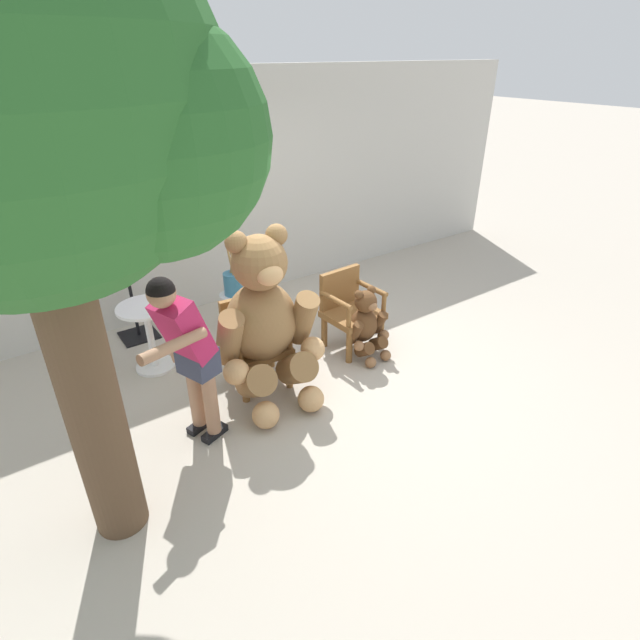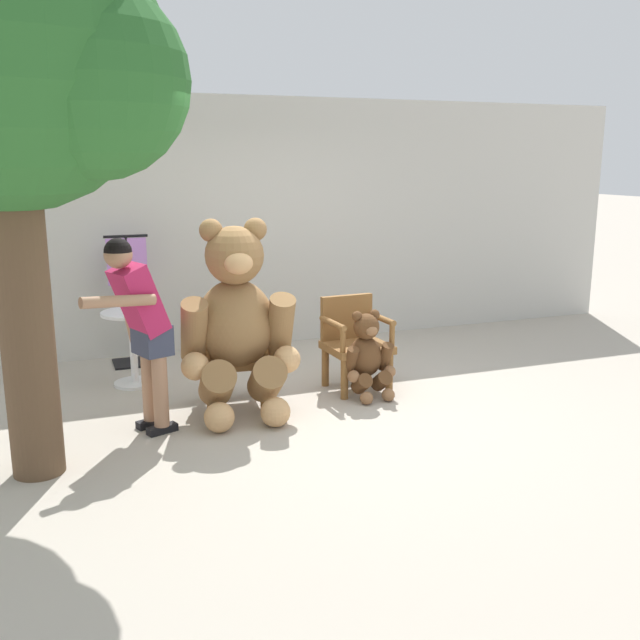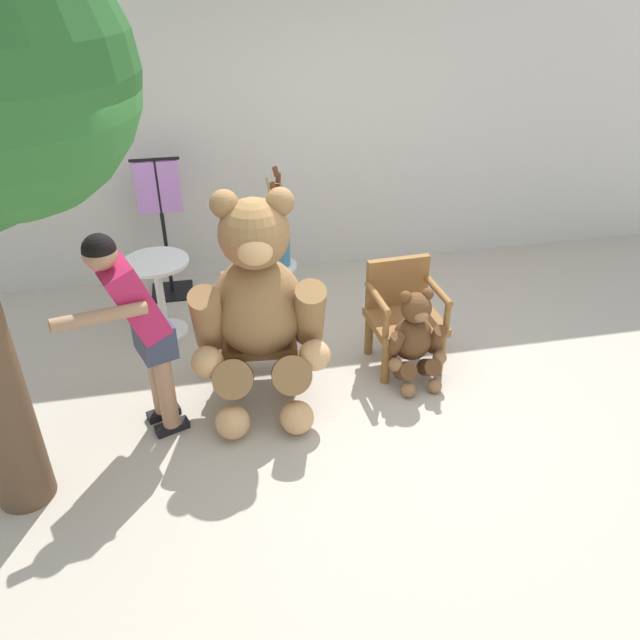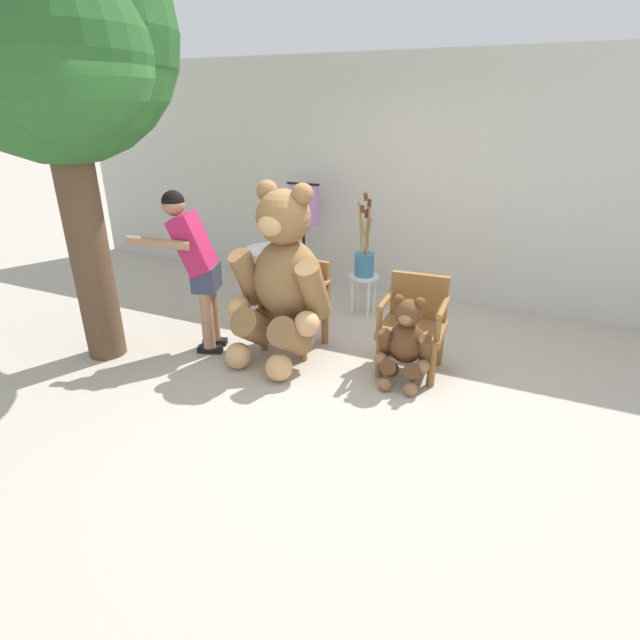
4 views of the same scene
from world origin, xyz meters
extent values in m
plane|color=#B2A899|center=(0.00, 0.00, 0.00)|extent=(60.00, 60.00, 0.00)
cube|color=beige|center=(0.00, 2.40, 1.40)|extent=(10.00, 0.16, 2.80)
cube|color=brown|center=(-0.59, 0.38, 0.41)|extent=(0.60, 0.57, 0.07)
cylinder|color=brown|center=(-0.84, 0.19, 0.18)|extent=(0.07, 0.07, 0.37)
cylinder|color=brown|center=(-0.38, 0.15, 0.18)|extent=(0.07, 0.07, 0.37)
cylinder|color=brown|center=(-0.80, 0.60, 0.18)|extent=(0.07, 0.07, 0.37)
cylinder|color=brown|center=(-0.34, 0.56, 0.18)|extent=(0.07, 0.07, 0.37)
cube|color=brown|center=(-0.57, 0.60, 0.65)|extent=(0.52, 0.11, 0.42)
cylinder|color=brown|center=(-0.84, 0.40, 0.66)|extent=(0.10, 0.48, 0.06)
cylinder|color=brown|center=(-0.86, 0.19, 0.55)|extent=(0.05, 0.05, 0.22)
cylinder|color=brown|center=(-0.34, 0.35, 0.66)|extent=(0.10, 0.48, 0.06)
cylinder|color=brown|center=(-0.36, 0.14, 0.55)|extent=(0.05, 0.05, 0.22)
cube|color=brown|center=(0.59, 0.38, 0.41)|extent=(0.59, 0.55, 0.07)
cylinder|color=brown|center=(0.37, 0.15, 0.18)|extent=(0.07, 0.07, 0.37)
cylinder|color=brown|center=(0.83, 0.18, 0.18)|extent=(0.07, 0.07, 0.37)
cylinder|color=brown|center=(0.35, 0.57, 0.18)|extent=(0.07, 0.07, 0.37)
cylinder|color=brown|center=(0.81, 0.60, 0.18)|extent=(0.07, 0.07, 0.37)
cube|color=brown|center=(0.58, 0.60, 0.65)|extent=(0.52, 0.09, 0.42)
cylinder|color=brown|center=(0.34, 0.36, 0.66)|extent=(0.08, 0.48, 0.06)
cylinder|color=brown|center=(0.35, 0.15, 0.55)|extent=(0.05, 0.05, 0.22)
cylinder|color=brown|center=(0.84, 0.39, 0.66)|extent=(0.08, 0.48, 0.06)
cylinder|color=brown|center=(0.85, 0.18, 0.55)|extent=(0.05, 0.05, 0.22)
ellipsoid|color=olive|center=(-0.59, 0.26, 0.75)|extent=(0.72, 0.62, 0.77)
sphere|color=olive|center=(-0.59, 0.22, 1.34)|extent=(0.49, 0.49, 0.49)
ellipsoid|color=tan|center=(-0.61, 0.01, 1.31)|extent=(0.25, 0.20, 0.18)
sphere|color=black|center=(-0.61, 0.01, 1.32)|extent=(0.07, 0.07, 0.07)
sphere|color=olive|center=(-0.77, 0.26, 1.55)|extent=(0.19, 0.19, 0.19)
sphere|color=olive|center=(-0.41, 0.23, 1.55)|extent=(0.19, 0.19, 0.19)
cylinder|color=olive|center=(-0.96, 0.16, 0.75)|extent=(0.26, 0.45, 0.58)
sphere|color=tan|center=(-0.99, 0.01, 0.49)|extent=(0.23, 0.23, 0.23)
cylinder|color=olive|center=(-0.24, 0.09, 0.75)|extent=(0.26, 0.45, 0.58)
sphere|color=tan|center=(-0.24, -0.06, 0.49)|extent=(0.23, 0.23, 0.23)
cylinder|color=olive|center=(-0.82, -0.01, 0.33)|extent=(0.33, 0.50, 0.45)
sphere|color=tan|center=(-0.86, -0.24, 0.12)|extent=(0.24, 0.24, 0.24)
cylinder|color=olive|center=(-0.41, -0.05, 0.33)|extent=(0.33, 0.50, 0.45)
sphere|color=tan|center=(-0.41, -0.28, 0.12)|extent=(0.24, 0.24, 0.24)
ellipsoid|color=brown|center=(0.59, 0.20, 0.36)|extent=(0.34, 0.29, 0.37)
sphere|color=brown|center=(0.59, 0.18, 0.65)|extent=(0.24, 0.24, 0.24)
ellipsoid|color=#8C603D|center=(0.60, 0.08, 0.63)|extent=(0.12, 0.09, 0.09)
sphere|color=black|center=(0.60, 0.08, 0.64)|extent=(0.03, 0.03, 0.03)
sphere|color=brown|center=(0.50, 0.18, 0.75)|extent=(0.09, 0.09, 0.09)
sphere|color=brown|center=(0.68, 0.19, 0.75)|extent=(0.09, 0.09, 0.09)
cylinder|color=brown|center=(0.42, 0.12, 0.36)|extent=(0.12, 0.21, 0.28)
sphere|color=#8C603D|center=(0.42, 0.05, 0.24)|extent=(0.11, 0.11, 0.11)
cylinder|color=brown|center=(0.77, 0.14, 0.36)|extent=(0.12, 0.21, 0.28)
sphere|color=#8C603D|center=(0.78, 0.07, 0.24)|extent=(0.11, 0.11, 0.11)
cylinder|color=brown|center=(0.50, 0.05, 0.16)|extent=(0.15, 0.24, 0.22)
sphere|color=#8C603D|center=(0.50, -0.06, 0.06)|extent=(0.12, 0.12, 0.12)
cylinder|color=brown|center=(0.70, 0.06, 0.16)|extent=(0.15, 0.24, 0.22)
sphere|color=#8C603D|center=(0.71, -0.05, 0.06)|extent=(0.12, 0.12, 0.12)
cube|color=black|center=(-1.35, 0.07, 0.03)|extent=(0.26, 0.17, 0.06)
cylinder|color=#A37556|center=(-1.35, 0.07, 0.47)|extent=(0.12, 0.12, 0.82)
cube|color=black|center=(-1.29, -0.09, 0.03)|extent=(0.26, 0.17, 0.06)
cylinder|color=#A37556|center=(-1.29, -0.09, 0.47)|extent=(0.12, 0.12, 0.82)
cube|color=#33384C|center=(-1.32, -0.01, 0.75)|extent=(0.31, 0.36, 0.24)
cube|color=#B21E4C|center=(-1.41, -0.04, 1.07)|extent=(0.46, 0.43, 0.58)
sphere|color=#A37556|center=(-1.55, -0.09, 1.43)|extent=(0.21, 0.21, 0.21)
sphere|color=black|center=(-1.55, -0.09, 1.45)|extent=(0.21, 0.21, 0.21)
cylinder|color=#A37556|center=(-1.58, -0.31, 1.12)|extent=(0.56, 0.27, 0.13)
cylinder|color=#A37556|center=(-1.48, 0.14, 0.95)|extent=(0.19, 0.14, 0.51)
cylinder|color=silver|center=(-0.27, 1.49, 0.45)|extent=(0.34, 0.34, 0.03)
cylinder|color=silver|center=(-0.17, 1.59, 0.22)|extent=(0.04, 0.04, 0.43)
cylinder|color=silver|center=(-0.37, 1.59, 0.22)|extent=(0.04, 0.04, 0.43)
cylinder|color=silver|center=(-0.17, 1.39, 0.22)|extent=(0.04, 0.04, 0.43)
cylinder|color=silver|center=(-0.37, 1.39, 0.22)|extent=(0.04, 0.04, 0.43)
cylinder|color=teal|center=(-0.27, 1.49, 0.59)|extent=(0.22, 0.22, 0.26)
cylinder|color=#997A47|center=(-0.25, 1.50, 0.89)|extent=(0.06, 0.08, 0.70)
cylinder|color=#592D19|center=(-0.25, 1.50, 1.27)|extent=(0.05, 0.05, 0.09)
cylinder|color=#997A47|center=(-0.27, 1.49, 0.83)|extent=(0.07, 0.12, 0.58)
cylinder|color=#592D19|center=(-0.27, 1.49, 1.16)|extent=(0.05, 0.06, 0.09)
cylinder|color=#997A47|center=(-0.30, 1.45, 0.86)|extent=(0.09, 0.07, 0.64)
cylinder|color=#592D19|center=(-0.30, 1.45, 1.22)|extent=(0.05, 0.05, 0.09)
cylinder|color=#997A47|center=(-0.26, 1.51, 0.84)|extent=(0.11, 0.08, 0.59)
cylinder|color=#592D19|center=(-0.26, 1.51, 1.17)|extent=(0.06, 0.05, 0.09)
cylinder|color=#997A47|center=(-0.27, 1.45, 0.92)|extent=(0.19, 0.03, 0.76)
cylinder|color=#592D19|center=(-0.27, 1.45, 1.35)|extent=(0.06, 0.04, 0.09)
cylinder|color=white|center=(-1.35, 1.25, 0.70)|extent=(0.56, 0.56, 0.03)
cylinder|color=white|center=(-1.35, 1.25, 0.34)|extent=(0.07, 0.07, 0.69)
cylinder|color=white|center=(-1.35, 1.25, 0.01)|extent=(0.40, 0.40, 0.03)
cylinder|color=brown|center=(-2.20, -0.53, 1.11)|extent=(0.35, 0.35, 2.23)
sphere|color=#286028|center=(-2.20, -0.53, 2.77)|extent=(1.99, 1.99, 1.99)
sphere|color=#286028|center=(-1.70, -0.83, 2.58)|extent=(1.19, 1.19, 1.19)
cube|color=black|center=(-1.29, 1.99, 0.01)|extent=(0.40, 0.40, 0.02)
cylinder|color=black|center=(-1.29, 1.99, 0.68)|extent=(0.04, 0.04, 1.35)
cylinder|color=black|center=(-1.29, 1.99, 1.35)|extent=(0.44, 0.03, 0.03)
cube|color=#B77AD1|center=(-1.29, 1.99, 1.09)|extent=(0.40, 0.03, 0.48)
camera|label=1|loc=(-2.46, -3.32, 2.94)|focal=28.00mm
camera|label=2|loc=(-2.00, -5.50, 2.12)|focal=40.00mm
camera|label=3|loc=(-0.93, -3.65, 3.04)|focal=35.00mm
camera|label=4|loc=(1.53, -3.64, 2.26)|focal=28.00mm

